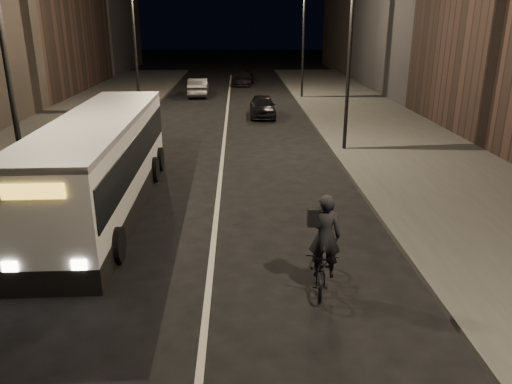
{
  "coord_description": "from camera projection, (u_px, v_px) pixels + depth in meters",
  "views": [
    {
      "loc": [
        0.72,
        -10.26,
        5.85
      ],
      "look_at": [
        1.17,
        2.18,
        1.5
      ],
      "focal_mm": 35.0,
      "sensor_mm": 36.0,
      "label": 1
    }
  ],
  "objects": [
    {
      "name": "ground",
      "position": [
        209.0,
        284.0,
        11.59
      ],
      "size": [
        180.0,
        180.0,
        0.0
      ],
      "primitive_type": "plane",
      "color": "black",
      "rests_on": "ground"
    },
    {
      "name": "sidewalk_right",
      "position": [
        393.0,
        139.0,
        25.05
      ],
      "size": [
        7.0,
        70.0,
        0.16
      ],
      "primitive_type": "cube",
      "color": "#363634",
      "rests_on": "ground"
    },
    {
      "name": "sidewalk_left",
      "position": [
        51.0,
        142.0,
        24.48
      ],
      "size": [
        7.0,
        70.0,
        0.16
      ],
      "primitive_type": "cube",
      "color": "#363634",
      "rests_on": "ground"
    },
    {
      "name": "streetlight_right_mid",
      "position": [
        345.0,
        30.0,
        21.32
      ],
      "size": [
        1.2,
        0.44,
        8.12
      ],
      "color": "black",
      "rests_on": "sidewalk_right"
    },
    {
      "name": "streetlight_right_far",
      "position": [
        300.0,
        25.0,
        36.41
      ],
      "size": [
        1.2,
        0.44,
        8.12
      ],
      "color": "black",
      "rests_on": "sidewalk_right"
    },
    {
      "name": "streetlight_left_near",
      "position": [
        12.0,
        37.0,
        13.41
      ],
      "size": [
        1.2,
        0.44,
        8.12
      ],
      "color": "black",
      "rests_on": "sidewalk_left"
    },
    {
      "name": "streetlight_left_far",
      "position": [
        138.0,
        26.0,
        30.39
      ],
      "size": [
        1.2,
        0.44,
        8.12
      ],
      "color": "black",
      "rests_on": "sidewalk_left"
    },
    {
      "name": "city_bus",
      "position": [
        102.0,
        160.0,
        15.74
      ],
      "size": [
        2.76,
        11.15,
        2.99
      ],
      "rotation": [
        0.0,
        0.0,
        0.02
      ],
      "color": "white",
      "rests_on": "ground"
    },
    {
      "name": "cyclist_on_bicycle",
      "position": [
        322.0,
        257.0,
        11.19
      ],
      "size": [
        1.02,
        2.1,
        2.32
      ],
      "rotation": [
        0.0,
        0.0,
        -0.16
      ],
      "color": "black",
      "rests_on": "ground"
    },
    {
      "name": "car_near",
      "position": [
        262.0,
        106.0,
        31.02
      ],
      "size": [
        1.61,
        3.93,
        1.33
      ],
      "primitive_type": "imported",
      "rotation": [
        0.0,
        0.0,
        -0.01
      ],
      "color": "black",
      "rests_on": "ground"
    },
    {
      "name": "car_mid",
      "position": [
        198.0,
        87.0,
        39.16
      ],
      "size": [
        1.63,
        4.35,
        1.42
      ],
      "primitive_type": "imported",
      "rotation": [
        0.0,
        0.0,
        3.17
      ],
      "color": "#333336",
      "rests_on": "ground"
    },
    {
      "name": "car_far",
      "position": [
        244.0,
        78.0,
        45.75
      ],
      "size": [
        2.3,
        4.49,
        1.25
      ],
      "primitive_type": "imported",
      "rotation": [
        0.0,
        0.0,
        -0.13
      ],
      "color": "black",
      "rests_on": "ground"
    }
  ]
}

